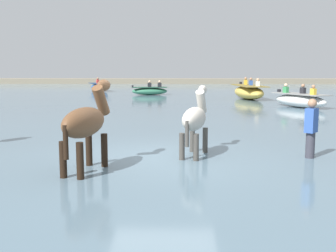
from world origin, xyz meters
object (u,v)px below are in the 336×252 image
object	(u,v)px
boat_mid_outer	(249,92)
person_onlooker_left	(311,133)
horse_trailing_pinto	(195,120)
boat_mid_channel	(150,91)
horse_lead_bay	(86,124)
boat_far_inshore	(300,100)
boat_near_port	(99,87)

from	to	relation	value
boat_mid_outer	person_onlooker_left	bearing A→B (deg)	-94.80
horse_trailing_pinto	boat_mid_channel	distance (m)	20.57
boat_mid_channel	horse_trailing_pinto	bearing A→B (deg)	-83.12
horse_lead_bay	boat_mid_channel	world-z (taller)	horse_lead_bay
horse_lead_bay	person_onlooker_left	bearing A→B (deg)	15.35
horse_trailing_pinto	horse_lead_bay	bearing A→B (deg)	-145.29
boat_mid_outer	person_onlooker_left	distance (m)	17.14
person_onlooker_left	horse_lead_bay	bearing A→B (deg)	-164.65
boat_mid_channel	boat_far_inshore	world-z (taller)	boat_far_inshore
horse_lead_bay	horse_trailing_pinto	bearing A→B (deg)	34.71
boat_far_inshore	horse_lead_bay	bearing A→B (deg)	-121.01
horse_lead_bay	boat_near_port	xyz separation A→B (m)	(-4.74, 26.27, -0.59)
boat_near_port	boat_mid_outer	bearing A→B (deg)	-35.89
horse_trailing_pinto	boat_far_inshore	world-z (taller)	horse_trailing_pinto
horse_trailing_pinto	person_onlooker_left	world-z (taller)	horse_trailing_pinto
boat_near_port	person_onlooker_left	distance (m)	26.71
horse_trailing_pinto	boat_near_port	world-z (taller)	horse_trailing_pinto
person_onlooker_left	boat_far_inshore	bearing A→B (deg)	75.13
horse_lead_bay	boat_mid_channel	distance (m)	21.92
person_onlooker_left	horse_trailing_pinto	bearing A→B (deg)	175.55
boat_near_port	person_onlooker_left	size ratio (longest dim) A/B	1.99
boat_far_inshore	person_onlooker_left	bearing A→B (deg)	-104.87
person_onlooker_left	boat_mid_channel	bearing A→B (deg)	103.71
horse_lead_bay	boat_far_inshore	distance (m)	15.26
horse_trailing_pinto	boat_near_port	distance (m)	25.72
horse_lead_bay	boat_mid_outer	size ratio (longest dim) A/B	0.48
horse_trailing_pinto	boat_mid_outer	bearing A→B (deg)	76.66
boat_mid_outer	person_onlooker_left	xyz separation A→B (m)	(-1.43, -17.08, 0.14)
horse_lead_bay	horse_trailing_pinto	size ratio (longest dim) A/B	1.10
horse_lead_bay	boat_near_port	size ratio (longest dim) A/B	0.64
boat_near_port	boat_mid_outer	world-z (taller)	boat_mid_outer
person_onlooker_left	boat_mid_outer	bearing A→B (deg)	85.20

